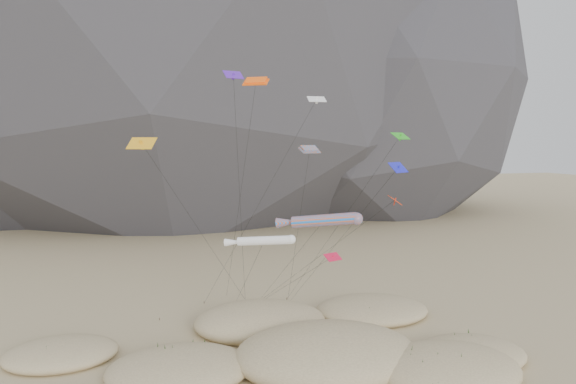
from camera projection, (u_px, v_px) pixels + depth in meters
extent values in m
plane|color=#CCB789|center=(307.00, 383.00, 47.48)|extent=(500.00, 500.00, 0.00)
ellipsoid|color=#2B2B30|center=(24.00, 52.00, 149.44)|extent=(136.20, 127.83, 116.00)
ellipsoid|color=black|center=(364.00, 81.00, 165.18)|extent=(130.55, 126.41, 100.00)
ellipsoid|color=#CCB789|center=(447.00, 369.00, 48.47)|extent=(13.03, 11.08, 3.35)
ellipsoid|color=#CCB789|center=(179.00, 369.00, 48.72)|extent=(12.72, 10.81, 2.79)
ellipsoid|color=#CCB789|center=(327.00, 354.00, 51.22)|extent=(17.18, 14.61, 4.45)
ellipsoid|color=#CCB789|center=(471.00, 353.00, 52.62)|extent=(10.53, 8.95, 2.34)
ellipsoid|color=#CCB789|center=(260.00, 321.00, 61.14)|extent=(14.45, 12.29, 3.60)
ellipsoid|color=#CCB789|center=(372.00, 310.00, 66.05)|extent=(13.43, 11.41, 2.51)
ellipsoid|color=#CCB789|center=(61.00, 353.00, 52.66)|extent=(10.48, 8.91, 2.21)
ellipsoid|color=black|center=(433.00, 368.00, 48.02)|extent=(3.66, 3.13, 1.10)
ellipsoid|color=black|center=(166.00, 360.00, 50.22)|extent=(2.61, 2.23, 0.78)
ellipsoid|color=black|center=(196.00, 350.00, 53.03)|extent=(2.19, 1.88, 0.66)
ellipsoid|color=black|center=(338.00, 353.00, 51.21)|extent=(3.40, 2.91, 1.02)
ellipsoid|color=black|center=(345.00, 341.00, 54.64)|extent=(2.52, 2.15, 0.75)
ellipsoid|color=black|center=(305.00, 369.00, 48.17)|extent=(2.65, 2.27, 0.79)
ellipsoid|color=black|center=(465.00, 343.00, 55.00)|extent=(2.59, 2.21, 0.78)
ellipsoid|color=black|center=(242.00, 316.00, 62.33)|extent=(3.32, 2.84, 1.00)
ellipsoid|color=black|center=(270.00, 317.00, 62.16)|extent=(2.19, 1.87, 0.66)
ellipsoid|color=black|center=(374.00, 315.00, 63.76)|extent=(2.20, 1.88, 0.66)
ellipsoid|color=black|center=(373.00, 315.00, 63.91)|extent=(2.16, 1.85, 0.65)
ellipsoid|color=black|center=(55.00, 357.00, 51.88)|extent=(2.08, 1.78, 0.63)
ellipsoid|color=black|center=(53.00, 357.00, 52.02)|extent=(1.94, 1.66, 0.58)
cylinder|color=#3F2D1E|center=(246.00, 309.00, 67.67)|extent=(0.08, 0.08, 0.30)
cylinder|color=#3F2D1E|center=(251.00, 307.00, 68.53)|extent=(0.08, 0.08, 0.30)
cylinder|color=#3F2D1E|center=(287.00, 299.00, 72.15)|extent=(0.08, 0.08, 0.30)
cylinder|color=#3F2D1E|center=(289.00, 302.00, 70.81)|extent=(0.08, 0.08, 0.30)
cylinder|color=#3F2D1E|center=(341.00, 301.00, 70.97)|extent=(0.08, 0.08, 0.30)
cylinder|color=#3F2D1E|center=(204.00, 302.00, 70.49)|extent=(0.08, 0.08, 0.30)
cylinder|color=#3F2D1E|center=(359.00, 296.00, 73.20)|extent=(0.08, 0.08, 0.30)
cylinder|color=#3F2D1E|center=(160.00, 319.00, 63.90)|extent=(0.08, 0.08, 0.30)
cylinder|color=#E95518|center=(324.00, 220.00, 55.77)|extent=(6.24, 4.45, 1.86)
sphere|color=#E95518|center=(357.00, 219.00, 54.96)|extent=(1.25, 1.25, 1.25)
cone|color=#E95518|center=(289.00, 222.00, 56.68)|extent=(2.86, 2.32, 1.34)
cylinder|color=black|center=(289.00, 264.00, 64.44)|extent=(1.92, 17.63, 12.55)
cylinder|color=white|center=(264.00, 241.00, 53.02)|extent=(4.98, 3.28, 1.19)
sphere|color=white|center=(291.00, 239.00, 52.47)|extent=(0.87, 0.87, 0.87)
cone|color=white|center=(235.00, 242.00, 53.64)|extent=(2.22, 1.69, 0.89)
cylinder|color=black|center=(248.00, 276.00, 62.00)|extent=(0.92, 17.56, 11.02)
cube|color=#FF570D|center=(256.00, 82.00, 61.27)|extent=(2.93, 2.46, 0.82)
cube|color=#FF570D|center=(256.00, 80.00, 61.25)|extent=(2.45, 2.02, 0.80)
cylinder|color=black|center=(240.00, 199.00, 67.78)|extent=(1.29, 11.54, 26.81)
cube|color=#DD5417|center=(310.00, 150.00, 58.58)|extent=(2.57, 1.81, 0.65)
cube|color=#DD5417|center=(310.00, 148.00, 58.56)|extent=(2.16, 1.48, 0.65)
cylinder|color=black|center=(297.00, 233.00, 64.96)|extent=(1.09, 11.25, 19.44)
cube|color=orange|center=(142.00, 143.00, 50.30)|extent=(2.79, 2.38, 1.06)
cube|color=orange|center=(142.00, 145.00, 50.31)|extent=(0.44, 0.46, 0.84)
cylinder|color=black|center=(204.00, 238.00, 59.42)|extent=(13.12, 13.20, 20.16)
cube|color=#F3300C|center=(395.00, 200.00, 59.16)|extent=(1.87, 2.56, 0.87)
cube|color=#F3300C|center=(395.00, 201.00, 59.17)|extent=(0.33, 0.34, 0.79)
cylinder|color=black|center=(317.00, 258.00, 63.85)|extent=(12.75, 12.50, 14.14)
cube|color=#219C18|center=(400.00, 136.00, 59.58)|extent=(2.39, 1.92, 0.76)
cube|color=#219C18|center=(400.00, 137.00, 59.59)|extent=(0.32, 0.29, 0.73)
cylinder|color=black|center=(338.00, 226.00, 65.87)|extent=(8.43, 13.87, 20.89)
cube|color=red|center=(333.00, 257.00, 55.62)|extent=(1.96, 1.49, 0.64)
cube|color=red|center=(333.00, 258.00, 55.64)|extent=(0.26, 0.25, 0.60)
cylinder|color=black|center=(287.00, 285.00, 62.08)|extent=(5.02, 14.31, 8.90)
cube|color=#1619C2|center=(398.00, 167.00, 56.98)|extent=(2.57, 2.14, 1.05)
cube|color=#1619C2|center=(398.00, 169.00, 56.99)|extent=(0.43, 0.46, 0.77)
cylinder|color=black|center=(338.00, 242.00, 63.90)|extent=(6.96, 15.05, 17.68)
cube|color=#4E1CA8|center=(233.00, 75.00, 55.23)|extent=(2.11, 1.40, 0.83)
cube|color=#4E1CA8|center=(233.00, 76.00, 55.24)|extent=(0.30, 0.34, 0.64)
cylinder|color=black|center=(240.00, 204.00, 61.46)|extent=(3.29, 9.53, 26.86)
cube|color=silver|center=(317.00, 99.00, 60.40)|extent=(2.02, 1.19, 0.68)
cube|color=silver|center=(317.00, 101.00, 60.41)|extent=(0.25, 0.19, 0.68)
cylinder|color=black|center=(256.00, 209.00, 65.45)|extent=(10.73, 11.60, 24.85)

